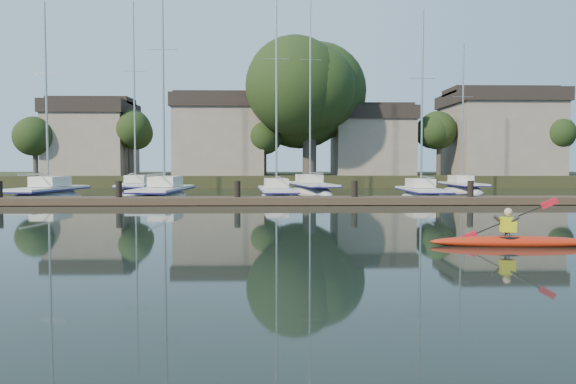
{
  "coord_description": "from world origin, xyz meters",
  "views": [
    {
      "loc": [
        -1.1,
        -14.6,
        2.13
      ],
      "look_at": [
        -0.67,
        3.11,
        1.2
      ],
      "focal_mm": 35.0,
      "sensor_mm": 36.0,
      "label": 1
    }
  ],
  "objects_px": {
    "sailboat_3": "(422,201)",
    "sailboat_6": "(311,194)",
    "sailboat_0": "(47,202)",
    "sailboat_1": "(164,202)",
    "kayak": "(512,239)",
    "dock": "(296,200)",
    "sailboat_2": "(277,201)",
    "sailboat_7": "(462,193)",
    "sailboat_5": "(135,194)"
  },
  "relations": [
    {
      "from": "kayak",
      "to": "dock",
      "type": "distance_m",
      "value": 15.31
    },
    {
      "from": "sailboat_0",
      "to": "sailboat_1",
      "type": "distance_m",
      "value": 6.98
    },
    {
      "from": "sailboat_3",
      "to": "sailboat_7",
      "type": "distance_m",
      "value": 10.45
    },
    {
      "from": "sailboat_3",
      "to": "kayak",
      "type": "bearing_deg",
      "value": -97.66
    },
    {
      "from": "sailboat_0",
      "to": "sailboat_3",
      "type": "relative_size",
      "value": 1.04
    },
    {
      "from": "kayak",
      "to": "sailboat_0",
      "type": "xyz_separation_m",
      "value": [
        -19.65,
        19.46,
        -0.38
      ]
    },
    {
      "from": "kayak",
      "to": "sailboat_3",
      "type": "bearing_deg",
      "value": 85.66
    },
    {
      "from": "sailboat_0",
      "to": "sailboat_3",
      "type": "height_order",
      "value": "sailboat_0"
    },
    {
      "from": "kayak",
      "to": "sailboat_2",
      "type": "relative_size",
      "value": 0.3
    },
    {
      "from": "dock",
      "to": "sailboat_2",
      "type": "distance_m",
      "value": 5.4
    },
    {
      "from": "sailboat_0",
      "to": "sailboat_2",
      "type": "height_order",
      "value": "sailboat_2"
    },
    {
      "from": "sailboat_0",
      "to": "sailboat_7",
      "type": "xyz_separation_m",
      "value": [
        27.89,
        8.77,
        0.03
      ]
    },
    {
      "from": "sailboat_0",
      "to": "sailboat_6",
      "type": "height_order",
      "value": "sailboat_6"
    },
    {
      "from": "sailboat_7",
      "to": "sailboat_2",
      "type": "bearing_deg",
      "value": -149.62
    },
    {
      "from": "sailboat_5",
      "to": "sailboat_6",
      "type": "bearing_deg",
      "value": -6.56
    },
    {
      "from": "kayak",
      "to": "sailboat_6",
      "type": "bearing_deg",
      "value": 101.02
    },
    {
      "from": "sailboat_1",
      "to": "sailboat_6",
      "type": "height_order",
      "value": "sailboat_6"
    },
    {
      "from": "kayak",
      "to": "sailboat_2",
      "type": "distance_m",
      "value": 20.66
    },
    {
      "from": "dock",
      "to": "sailboat_3",
      "type": "relative_size",
      "value": 2.73
    },
    {
      "from": "sailboat_6",
      "to": "sailboat_7",
      "type": "xyz_separation_m",
      "value": [
        11.66,
        1.22,
        0.01
      ]
    },
    {
      "from": "kayak",
      "to": "sailboat_3",
      "type": "distance_m",
      "value": 19.53
    },
    {
      "from": "sailboat_0",
      "to": "sailboat_2",
      "type": "relative_size",
      "value": 0.9
    },
    {
      "from": "dock",
      "to": "sailboat_2",
      "type": "relative_size",
      "value": 2.36
    },
    {
      "from": "sailboat_6",
      "to": "sailboat_5",
      "type": "bearing_deg",
      "value": 170.69
    },
    {
      "from": "sailboat_1",
      "to": "sailboat_2",
      "type": "xyz_separation_m",
      "value": [
        6.71,
        0.61,
        0.03
      ]
    },
    {
      "from": "sailboat_3",
      "to": "sailboat_6",
      "type": "height_order",
      "value": "sailboat_6"
    },
    {
      "from": "sailboat_0",
      "to": "sailboat_5",
      "type": "bearing_deg",
      "value": 73.07
    },
    {
      "from": "sailboat_1",
      "to": "sailboat_5",
      "type": "height_order",
      "value": "sailboat_1"
    },
    {
      "from": "sailboat_3",
      "to": "sailboat_5",
      "type": "relative_size",
      "value": 0.83
    },
    {
      "from": "sailboat_0",
      "to": "sailboat_2",
      "type": "distance_m",
      "value": 13.7
    },
    {
      "from": "kayak",
      "to": "sailboat_0",
      "type": "distance_m",
      "value": 27.66
    },
    {
      "from": "sailboat_0",
      "to": "sailboat_3",
      "type": "distance_m",
      "value": 22.42
    },
    {
      "from": "sailboat_5",
      "to": "kayak",
      "type": "bearing_deg",
      "value": -65.98
    },
    {
      "from": "sailboat_0",
      "to": "sailboat_7",
      "type": "distance_m",
      "value": 29.24
    },
    {
      "from": "sailboat_0",
      "to": "sailboat_1",
      "type": "bearing_deg",
      "value": 5.32
    },
    {
      "from": "dock",
      "to": "sailboat_3",
      "type": "height_order",
      "value": "sailboat_3"
    },
    {
      "from": "sailboat_6",
      "to": "sailboat_7",
      "type": "height_order",
      "value": "sailboat_6"
    },
    {
      "from": "sailboat_3",
      "to": "sailboat_7",
      "type": "xyz_separation_m",
      "value": [
        5.47,
        8.91,
        0.0
      ]
    },
    {
      "from": "kayak",
      "to": "dock",
      "type": "height_order",
      "value": "kayak"
    },
    {
      "from": "sailboat_3",
      "to": "sailboat_0",
      "type": "bearing_deg",
      "value": -179.83
    },
    {
      "from": "sailboat_1",
      "to": "sailboat_5",
      "type": "relative_size",
      "value": 1.01
    },
    {
      "from": "sailboat_1",
      "to": "sailboat_7",
      "type": "height_order",
      "value": "sailboat_1"
    },
    {
      "from": "sailboat_3",
      "to": "sailboat_6",
      "type": "distance_m",
      "value": 9.86
    },
    {
      "from": "sailboat_1",
      "to": "sailboat_3",
      "type": "relative_size",
      "value": 1.22
    },
    {
      "from": "sailboat_0",
      "to": "dock",
      "type": "bearing_deg",
      "value": -11.06
    },
    {
      "from": "sailboat_2",
      "to": "sailboat_7",
      "type": "height_order",
      "value": "sailboat_2"
    },
    {
      "from": "sailboat_5",
      "to": "dock",
      "type": "bearing_deg",
      "value": -54.93
    },
    {
      "from": "sailboat_1",
      "to": "dock",
      "type": "bearing_deg",
      "value": -28.14
    },
    {
      "from": "sailboat_5",
      "to": "sailboat_7",
      "type": "bearing_deg",
      "value": -3.96
    },
    {
      "from": "sailboat_0",
      "to": "sailboat_7",
      "type": "bearing_deg",
      "value": 25.19
    }
  ]
}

